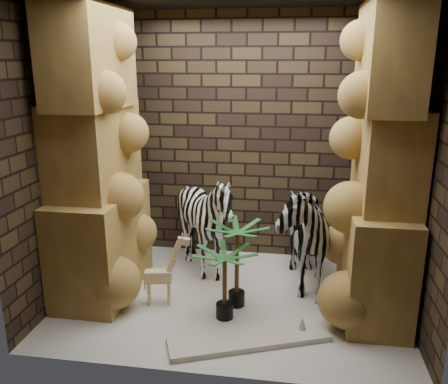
% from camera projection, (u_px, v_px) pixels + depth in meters
% --- Properties ---
extents(floor, '(3.50, 3.50, 0.00)m').
position_uv_depth(floor, '(231.00, 298.00, 4.90)').
color(floor, silver).
rests_on(floor, ground).
extents(wall_back, '(3.50, 0.00, 3.50)m').
position_uv_depth(wall_back, '(246.00, 139.00, 5.68)').
color(wall_back, black).
rests_on(wall_back, ground).
extents(wall_front, '(3.50, 0.00, 3.50)m').
position_uv_depth(wall_front, '(207.00, 195.00, 3.30)').
color(wall_front, black).
rests_on(wall_front, ground).
extents(wall_left, '(0.00, 3.00, 3.00)m').
position_uv_depth(wall_left, '(63.00, 154.00, 4.75)').
color(wall_left, black).
rests_on(wall_left, ground).
extents(wall_right, '(0.00, 3.00, 3.00)m').
position_uv_depth(wall_right, '(421.00, 166.00, 4.23)').
color(wall_right, black).
rests_on(wall_right, ground).
extents(rock_pillar_left, '(0.68, 1.30, 3.00)m').
position_uv_depth(rock_pillar_left, '(95.00, 155.00, 4.70)').
color(rock_pillar_left, gold).
rests_on(rock_pillar_left, floor).
extents(rock_pillar_right, '(0.58, 1.25, 3.00)m').
position_uv_depth(rock_pillar_right, '(383.00, 165.00, 4.28)').
color(rock_pillar_right, gold).
rests_on(rock_pillar_right, floor).
extents(zebra_right, '(0.90, 1.37, 1.50)m').
position_uv_depth(zebra_right, '(296.00, 220.00, 5.04)').
color(zebra_right, white).
rests_on(zebra_right, floor).
extents(zebra_left, '(1.24, 1.43, 1.16)m').
position_uv_depth(zebra_left, '(206.00, 228.00, 5.32)').
color(zebra_left, white).
rests_on(zebra_left, floor).
extents(giraffe_toy, '(0.42, 0.22, 0.79)m').
position_uv_depth(giraffe_toy, '(158.00, 269.00, 4.69)').
color(giraffe_toy, beige).
rests_on(giraffe_toy, floor).
extents(palm_front, '(0.36, 0.36, 0.89)m').
position_uv_depth(palm_front, '(237.00, 265.00, 4.65)').
color(palm_front, '#1E5B22').
rests_on(palm_front, floor).
extents(palm_back, '(0.36, 0.36, 0.72)m').
position_uv_depth(palm_back, '(225.00, 284.00, 4.45)').
color(palm_back, '#1E5B22').
rests_on(palm_back, floor).
extents(surfboard, '(1.48, 0.87, 0.05)m').
position_uv_depth(surfboard, '(249.00, 338.00, 4.15)').
color(surfboard, beige).
rests_on(surfboard, floor).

